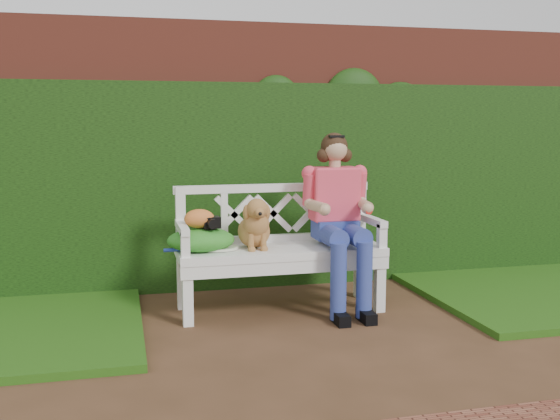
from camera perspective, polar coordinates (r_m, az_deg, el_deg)
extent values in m
plane|color=#402A18|center=(4.10, 4.37, -12.11)|extent=(60.00, 60.00, 0.00)
cube|color=brown|center=(5.70, -1.51, 4.85)|extent=(10.00, 0.30, 2.20)
cube|color=#235612|center=(5.50, -1.01, 2.13)|extent=(10.00, 0.18, 1.70)
cube|color=black|center=(4.63, -6.02, -1.08)|extent=(0.13, 0.11, 0.08)
ellipsoid|color=#CE6A2B|center=(4.64, -7.05, -0.75)|extent=(0.23, 0.19, 0.13)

